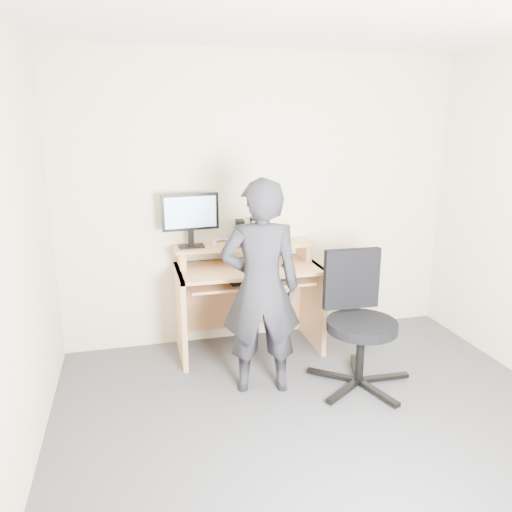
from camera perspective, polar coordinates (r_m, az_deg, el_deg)
name	(u,v)px	position (r m, az deg, el deg)	size (l,w,h in m)	color
ground	(335,446)	(3.31, 9.07, -20.70)	(3.50, 3.50, 0.00)	#4C4C50
back_wall	(263,201)	(4.39, 0.76, 6.31)	(3.50, 0.02, 2.50)	beige
desk	(247,287)	(4.30, -1.09, -3.52)	(1.20, 0.60, 0.91)	tan
monitor	(190,215)	(4.13, -7.50, 4.63)	(0.47, 0.13, 0.45)	black
external_drive	(240,232)	(4.28, -1.84, 2.80)	(0.07, 0.13, 0.20)	black
travel_mug	(255,231)	(4.29, -0.13, 2.84)	(0.09, 0.09, 0.20)	silver
smartphone	(274,243)	(4.28, 2.04, 1.51)	(0.07, 0.13, 0.01)	black
charger	(229,246)	(4.14, -3.16, 1.18)	(0.04, 0.04, 0.04)	black
headphones	(222,243)	(4.29, -3.90, 1.54)	(0.16, 0.16, 0.02)	silver
keyboard	(256,279)	(4.12, 0.03, -2.64)	(0.46, 0.18, 0.03)	black
mouse	(287,265)	(4.15, 3.56, -1.06)	(0.10, 0.06, 0.04)	black
office_chair	(358,315)	(3.79, 11.57, -6.66)	(0.75, 0.78, 0.98)	black
person	(261,288)	(3.54, 0.55, -3.68)	(0.57, 0.38, 1.57)	black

